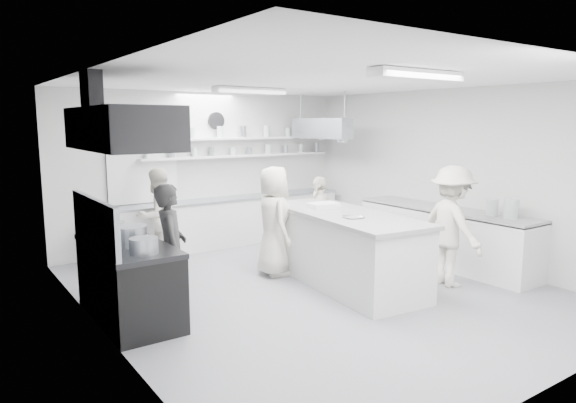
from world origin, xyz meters
TOP-DOWN VIEW (x-y plane):
  - floor at (0.00, 0.00)m, footprint 6.00×7.00m
  - ceiling at (0.00, 0.00)m, footprint 6.00×7.00m
  - wall_back at (0.00, 3.50)m, footprint 6.00×0.04m
  - wall_front at (0.00, -3.50)m, footprint 6.00×0.04m
  - wall_left at (-3.00, 0.00)m, footprint 0.04×7.00m
  - wall_right at (3.00, 0.00)m, footprint 0.04×7.00m
  - stove at (-2.60, 0.40)m, footprint 0.80×1.80m
  - exhaust_hood at (-2.60, 0.40)m, footprint 0.85×2.00m
  - back_counter at (0.30, 3.20)m, footprint 5.00×0.60m
  - shelf_lower at (0.70, 3.37)m, footprint 4.20×0.26m
  - shelf_upper at (0.70, 3.37)m, footprint 4.20×0.26m
  - pass_through_window at (-1.30, 3.48)m, footprint 1.30×0.04m
  - wall_clock at (0.20, 3.46)m, footprint 0.32×0.05m
  - right_counter at (2.65, -0.20)m, footprint 0.74×3.30m
  - pot_rack at (2.00, 2.40)m, footprint 0.30×1.60m
  - light_fixture_front at (0.00, -1.80)m, footprint 1.30×0.25m
  - light_fixture_rear at (0.00, 1.80)m, footprint 1.30×0.25m
  - prep_island at (0.51, -0.04)m, footprint 1.34×2.92m
  - stove_pot at (-2.60, 0.27)m, footprint 0.41×0.41m
  - cook_stove at (-2.05, 0.37)m, footprint 0.58×0.70m
  - cook_back at (-1.37, 2.66)m, footprint 0.96×0.84m
  - cook_island_left at (-0.09, 0.96)m, footprint 0.74×0.96m
  - cook_island_right at (1.05, 1.22)m, footprint 0.72×0.95m
  - cook_right at (1.78, -1.01)m, footprint 0.91×1.28m
  - bowl_island_a at (0.34, -0.44)m, footprint 0.34×0.34m
  - bowl_island_b at (0.81, 0.50)m, footprint 0.20×0.20m
  - bowl_right at (2.66, -1.06)m, footprint 0.30×0.30m

SIDE VIEW (x-z plane):
  - floor at x=0.00m, z-range -0.02..0.00m
  - stove at x=-2.60m, z-range 0.00..0.90m
  - back_counter at x=0.30m, z-range 0.00..0.92m
  - right_counter at x=2.65m, z-range 0.00..0.94m
  - prep_island at x=0.51m, z-range 0.00..1.04m
  - cook_island_right at x=1.05m, z-range 0.00..1.49m
  - cook_back at x=-1.37m, z-range 0.00..1.65m
  - cook_stove at x=-2.05m, z-range 0.00..1.66m
  - cook_island_left at x=-0.09m, z-range 0.00..1.74m
  - cook_right at x=1.78m, z-range 0.00..1.80m
  - bowl_right at x=2.66m, z-range 0.94..1.00m
  - stove_pot at x=-2.60m, z-range 0.91..1.20m
  - bowl_island_b at x=0.81m, z-range 1.04..1.10m
  - bowl_island_a at x=0.34m, z-range 1.04..1.11m
  - pass_through_window at x=-1.30m, z-range 0.95..1.95m
  - wall_back at x=0.00m, z-range 0.00..3.00m
  - wall_front at x=0.00m, z-range 0.00..3.00m
  - wall_left at x=-3.00m, z-range 0.00..3.00m
  - wall_right at x=3.00m, z-range 0.00..3.00m
  - shelf_lower at x=0.70m, z-range 1.73..1.77m
  - shelf_upper at x=0.70m, z-range 2.08..2.12m
  - pot_rack at x=2.00m, z-range 2.10..2.50m
  - exhaust_hood at x=-2.60m, z-range 2.10..2.60m
  - wall_clock at x=0.20m, z-range 2.29..2.61m
  - light_fixture_front at x=0.00m, z-range 2.89..2.99m
  - light_fixture_rear at x=0.00m, z-range 2.89..2.99m
  - ceiling at x=0.00m, z-range 3.00..3.02m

